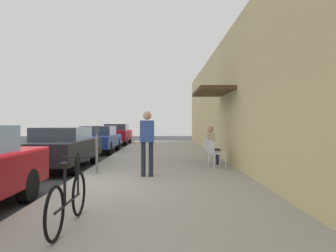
{
  "coord_description": "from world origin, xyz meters",
  "views": [
    {
      "loc": [
        2.31,
        -7.01,
        1.51
      ],
      "look_at": [
        2.46,
        5.62,
        1.4
      ],
      "focal_mm": 33.83,
      "sensor_mm": 36.0,
      "label": 1
    }
  ],
  "objects_px": {
    "seated_patron_1": "(212,144)",
    "pedestrian_standing": "(147,138)",
    "parking_meter": "(97,146)",
    "parked_car_1": "(62,147)",
    "cafe_chair_0": "(215,152)",
    "cafe_chair_1": "(210,150)",
    "parked_car_2": "(98,139)",
    "parked_car_3": "(117,134)",
    "bicycle_0": "(68,200)"
  },
  "relations": [
    {
      "from": "parking_meter",
      "to": "pedestrian_standing",
      "type": "xyz_separation_m",
      "value": [
        1.41,
        -0.48,
        0.23
      ]
    },
    {
      "from": "parking_meter",
      "to": "pedestrian_standing",
      "type": "relative_size",
      "value": 0.78
    },
    {
      "from": "parked_car_2",
      "to": "parked_car_1",
      "type": "bearing_deg",
      "value": -90.0
    },
    {
      "from": "cafe_chair_1",
      "to": "parked_car_2",
      "type": "bearing_deg",
      "value": 130.3
    },
    {
      "from": "bicycle_0",
      "to": "parked_car_3",
      "type": "bearing_deg",
      "value": 96.57
    },
    {
      "from": "parked_car_1",
      "to": "pedestrian_standing",
      "type": "bearing_deg",
      "value": -37.63
    },
    {
      "from": "parked_car_1",
      "to": "parking_meter",
      "type": "bearing_deg",
      "value": -49.35
    },
    {
      "from": "parked_car_1",
      "to": "cafe_chair_0",
      "type": "height_order",
      "value": "parked_car_1"
    },
    {
      "from": "parked_car_1",
      "to": "parked_car_2",
      "type": "distance_m",
      "value": 5.86
    },
    {
      "from": "parked_car_3",
      "to": "seated_patron_1",
      "type": "relative_size",
      "value": 3.41
    },
    {
      "from": "bicycle_0",
      "to": "cafe_chair_0",
      "type": "xyz_separation_m",
      "value": [
        2.83,
        5.38,
        0.14
      ]
    },
    {
      "from": "parked_car_2",
      "to": "parking_meter",
      "type": "height_order",
      "value": "parking_meter"
    },
    {
      "from": "cafe_chair_0",
      "to": "pedestrian_standing",
      "type": "bearing_deg",
      "value": -145.14
    },
    {
      "from": "parked_car_1",
      "to": "pedestrian_standing",
      "type": "relative_size",
      "value": 2.59
    },
    {
      "from": "bicycle_0",
      "to": "seated_patron_1",
      "type": "bearing_deg",
      "value": 65.44
    },
    {
      "from": "parked_car_1",
      "to": "seated_patron_1",
      "type": "xyz_separation_m",
      "value": [
        5.01,
        0.03,
        0.09
      ]
    },
    {
      "from": "seated_patron_1",
      "to": "pedestrian_standing",
      "type": "xyz_separation_m",
      "value": [
        -2.05,
        -2.31,
        0.3
      ]
    },
    {
      "from": "parked_car_1",
      "to": "parked_car_3",
      "type": "height_order",
      "value": "parked_car_3"
    },
    {
      "from": "parked_car_3",
      "to": "cafe_chair_0",
      "type": "bearing_deg",
      "value": -69.22
    },
    {
      "from": "parked_car_3",
      "to": "cafe_chair_1",
      "type": "bearing_deg",
      "value": -67.8
    },
    {
      "from": "parked_car_1",
      "to": "parking_meter",
      "type": "relative_size",
      "value": 3.33
    },
    {
      "from": "parked_car_3",
      "to": "seated_patron_1",
      "type": "bearing_deg",
      "value": -67.55
    },
    {
      "from": "parked_car_1",
      "to": "parking_meter",
      "type": "xyz_separation_m",
      "value": [
        1.55,
        -1.81,
        0.17
      ]
    },
    {
      "from": "parked_car_2",
      "to": "cafe_chair_0",
      "type": "relative_size",
      "value": 5.06
    },
    {
      "from": "cafe_chair_1",
      "to": "seated_patron_1",
      "type": "distance_m",
      "value": 0.2
    },
    {
      "from": "parked_car_3",
      "to": "cafe_chair_1",
      "type": "height_order",
      "value": "parked_car_3"
    },
    {
      "from": "parked_car_1",
      "to": "parked_car_2",
      "type": "bearing_deg",
      "value": 90.0
    },
    {
      "from": "cafe_chair_0",
      "to": "parked_car_2",
      "type": "bearing_deg",
      "value": 126.23
    },
    {
      "from": "parking_meter",
      "to": "seated_patron_1",
      "type": "height_order",
      "value": "parking_meter"
    },
    {
      "from": "parking_meter",
      "to": "seated_patron_1",
      "type": "xyz_separation_m",
      "value": [
        3.46,
        1.84,
        -0.07
      ]
    },
    {
      "from": "parked_car_1",
      "to": "cafe_chair_0",
      "type": "xyz_separation_m",
      "value": [
        4.95,
        -0.89,
        -0.1
      ]
    },
    {
      "from": "cafe_chair_1",
      "to": "parked_car_3",
      "type": "bearing_deg",
      "value": 112.2
    },
    {
      "from": "parking_meter",
      "to": "cafe_chair_0",
      "type": "distance_m",
      "value": 3.53
    },
    {
      "from": "parked_car_2",
      "to": "seated_patron_1",
      "type": "bearing_deg",
      "value": -49.34
    },
    {
      "from": "parking_meter",
      "to": "seated_patron_1",
      "type": "distance_m",
      "value": 3.92
    },
    {
      "from": "cafe_chair_0",
      "to": "pedestrian_standing",
      "type": "relative_size",
      "value": 0.51
    },
    {
      "from": "bicycle_0",
      "to": "parking_meter",
      "type": "bearing_deg",
      "value": 97.31
    },
    {
      "from": "cafe_chair_1",
      "to": "parked_car_1",
      "type": "bearing_deg",
      "value": -179.68
    },
    {
      "from": "parked_car_2",
      "to": "cafe_chair_0",
      "type": "bearing_deg",
      "value": -53.77
    },
    {
      "from": "bicycle_0",
      "to": "pedestrian_standing",
      "type": "xyz_separation_m",
      "value": [
        0.84,
        4.0,
        0.64
      ]
    },
    {
      "from": "parked_car_2",
      "to": "cafe_chair_1",
      "type": "height_order",
      "value": "parked_car_2"
    },
    {
      "from": "bicycle_0",
      "to": "pedestrian_standing",
      "type": "height_order",
      "value": "pedestrian_standing"
    },
    {
      "from": "parked_car_2",
      "to": "parked_car_3",
      "type": "height_order",
      "value": "parked_car_3"
    },
    {
      "from": "parked_car_1",
      "to": "seated_patron_1",
      "type": "height_order",
      "value": "seated_patron_1"
    },
    {
      "from": "cafe_chair_1",
      "to": "parking_meter",
      "type": "bearing_deg",
      "value": -151.65
    },
    {
      "from": "parked_car_2",
      "to": "cafe_chair_0",
      "type": "distance_m",
      "value": 8.38
    },
    {
      "from": "parking_meter",
      "to": "cafe_chair_1",
      "type": "relative_size",
      "value": 1.52
    },
    {
      "from": "cafe_chair_0",
      "to": "cafe_chair_1",
      "type": "bearing_deg",
      "value": 90.2
    },
    {
      "from": "parked_car_1",
      "to": "cafe_chair_0",
      "type": "distance_m",
      "value": 5.03
    },
    {
      "from": "parked_car_3",
      "to": "bicycle_0",
      "type": "relative_size",
      "value": 2.57
    }
  ]
}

